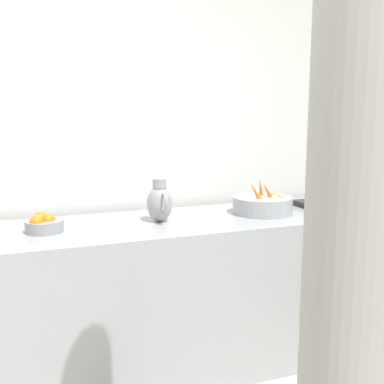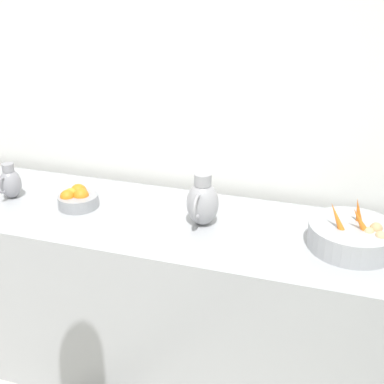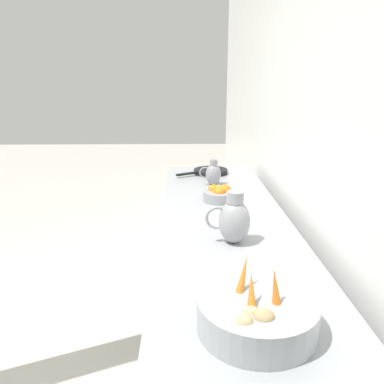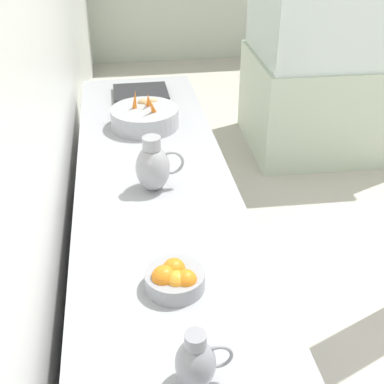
{
  "view_description": "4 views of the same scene",
  "coord_description": "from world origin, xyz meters",
  "px_view_note": "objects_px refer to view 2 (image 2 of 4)",
  "views": [
    {
      "loc": [
        1.13,
        -0.5,
        1.58
      ],
      "look_at": [
        -1.31,
        0.42,
        1.12
      ],
      "focal_mm": 44.71,
      "sensor_mm": 36.0,
      "label": 1
    },
    {
      "loc": [
        0.52,
        0.88,
        2.03
      ],
      "look_at": [
        -1.36,
        0.28,
        1.15
      ],
      "focal_mm": 46.95,
      "sensor_mm": 36.0,
      "label": 2
    },
    {
      "loc": [
        -1.25,
        2.01,
        1.69
      ],
      "look_at": [
        -1.29,
        0.17,
        1.14
      ],
      "focal_mm": 36.54,
      "sensor_mm": 36.0,
      "label": 3
    },
    {
      "loc": [
        -1.62,
        -1.64,
        2.11
      ],
      "look_at": [
        -1.36,
        0.04,
        1.05
      ],
      "focal_mm": 47.3,
      "sensor_mm": 36.0,
      "label": 4
    }
  ],
  "objects_px": {
    "metal_pitcher_short": "(10,183)",
    "orange_bowl": "(77,198)",
    "vegetable_colander": "(353,236)",
    "metal_pitcher_tall": "(202,202)"
  },
  "relations": [
    {
      "from": "vegetable_colander",
      "to": "orange_bowl",
      "type": "relative_size",
      "value": 1.85
    },
    {
      "from": "vegetable_colander",
      "to": "metal_pitcher_short",
      "type": "xyz_separation_m",
      "value": [
        0.01,
        -1.71,
        0.03
      ]
    },
    {
      "from": "orange_bowl",
      "to": "metal_pitcher_tall",
      "type": "distance_m",
      "value": 0.66
    },
    {
      "from": "metal_pitcher_tall",
      "to": "metal_pitcher_short",
      "type": "distance_m",
      "value": 1.04
    },
    {
      "from": "orange_bowl",
      "to": "metal_pitcher_tall",
      "type": "relative_size",
      "value": 0.8
    },
    {
      "from": "vegetable_colander",
      "to": "metal_pitcher_tall",
      "type": "xyz_separation_m",
      "value": [
        -0.01,
        -0.67,
        0.06
      ]
    },
    {
      "from": "metal_pitcher_short",
      "to": "orange_bowl",
      "type": "bearing_deg",
      "value": 91.66
    },
    {
      "from": "metal_pitcher_tall",
      "to": "metal_pitcher_short",
      "type": "xyz_separation_m",
      "value": [
        0.02,
        -1.04,
        -0.03
      ]
    },
    {
      "from": "vegetable_colander",
      "to": "orange_bowl",
      "type": "bearing_deg",
      "value": -90.11
    },
    {
      "from": "orange_bowl",
      "to": "metal_pitcher_tall",
      "type": "xyz_separation_m",
      "value": [
        -0.01,
        0.65,
        0.07
      ]
    }
  ]
}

